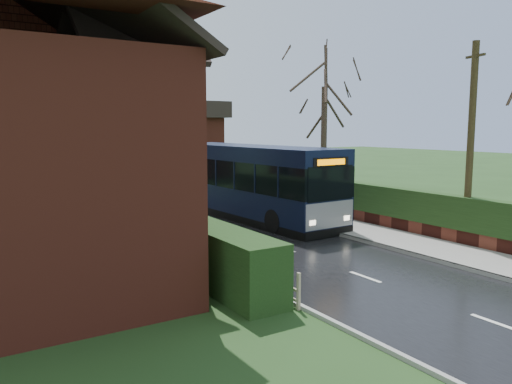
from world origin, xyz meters
TOP-DOWN VIEW (x-y plane):
  - ground at (0.00, 0.00)m, footprint 140.00×140.00m
  - road at (0.00, 10.00)m, footprint 6.00×100.00m
  - pavement at (4.25, 10.00)m, footprint 2.50×100.00m
  - kerb_right at (3.05, 10.00)m, footprint 0.12×100.00m
  - kerb_left at (-3.05, 10.00)m, footprint 0.12×100.00m
  - front_hedge at (-3.90, 5.00)m, footprint 1.20×16.00m
  - picket_fence at (-3.15, 5.00)m, footprint 0.10×16.00m
  - right_wall_hedge at (5.80, 10.00)m, footprint 0.60×50.00m
  - bus at (2.20, 8.04)m, footprint 3.12×11.40m
  - car_silver at (-2.80, 3.09)m, footprint 2.40×4.04m
  - car_green at (-2.90, 3.70)m, footprint 2.38×4.86m
  - car_distant at (2.00, 36.98)m, footprint 1.70×4.01m
  - bus_stop_sign at (4.00, 4.30)m, footprint 0.14×0.40m
  - telegraph_pole at (5.80, -1.14)m, footprint 0.35×0.92m
  - tree_right_far at (9.00, 10.69)m, footprint 4.89×4.89m

SIDE VIEW (x-z plane):
  - ground at x=0.00m, z-range 0.00..0.00m
  - road at x=0.00m, z-range 0.00..0.02m
  - kerb_left at x=-3.05m, z-range 0.00..0.10m
  - pavement at x=4.25m, z-range 0.00..0.14m
  - kerb_right at x=3.05m, z-range 0.00..0.14m
  - picket_fence at x=-3.15m, z-range 0.00..0.90m
  - car_distant at x=2.00m, z-range 0.00..1.29m
  - car_silver at x=-2.80m, z-range 0.00..1.29m
  - car_green at x=-2.90m, z-range 0.00..1.36m
  - front_hedge at x=-3.90m, z-range 0.00..1.60m
  - right_wall_hedge at x=5.80m, z-range 0.12..1.92m
  - bus at x=2.20m, z-range -0.01..3.41m
  - bus_stop_sign at x=4.00m, z-range 0.42..3.06m
  - telegraph_pole at x=5.80m, z-range 0.04..7.28m
  - tree_right_far at x=9.00m, z-range 2.33..11.78m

